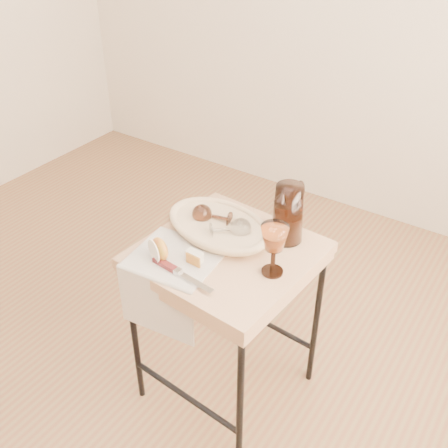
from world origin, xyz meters
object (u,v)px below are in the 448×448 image
Objects in this scene: bread_basket at (219,227)px; wine_goblet at (274,250)px; pitcher at (288,213)px; table_knife at (180,272)px; side_table at (227,325)px; tea_towel at (175,257)px; goblet_lying_b at (228,229)px; apple_half at (160,249)px; goblet_lying_a at (214,216)px.

bread_basket is 2.02× the size of wine_goblet.
wine_goblet is (0.05, -0.19, -0.02)m from pitcher.
wine_goblet is at bearing -8.72° from bread_basket.
wine_goblet is 0.74× the size of table_knife.
tea_towel is at bearing -132.05° from side_table.
side_table is 2.84× the size of table_knife.
wine_goblet reaches higher than bread_basket.
pitcher is (0.22, 0.10, 0.09)m from bread_basket.
side_table is 0.42m from table_knife.
apple_half is (-0.13, -0.22, -0.00)m from goblet_lying_b.
table_knife is (0.11, -0.03, -0.03)m from apple_half.
goblet_lying_b is 0.65× the size of wine_goblet.
bread_basket reaches higher than tea_towel.
table_knife is (0.07, -0.07, 0.01)m from tea_towel.
tea_towel is at bearing -159.26° from wine_goblet.
goblet_lying_b is at bearing 57.11° from tea_towel.
bread_basket reaches higher than side_table.
side_table is 5.94× the size of goblet_lying_a.
side_table is 0.43m from goblet_lying_a.
goblet_lying_b is at bearing 120.63° from side_table.
wine_goblet is (0.19, -0.02, 0.44)m from side_table.
goblet_lying_b is at bearing -12.36° from bread_basket.
goblet_lying_b is 0.25m from apple_half.
apple_half is at bearing -156.12° from wine_goblet.
goblet_lying_a is 0.65× the size of wine_goblet.
wine_goblet is at bearing -5.37° from side_table.
bread_basket is (-0.08, 0.07, 0.37)m from side_table.
tea_towel is (-0.12, -0.13, 0.35)m from side_table.
goblet_lying_a is 0.48× the size of table_knife.
apple_half is (-0.34, -0.15, -0.05)m from wine_goblet.
goblet_lying_b is at bearing 162.80° from wine_goblet.
wine_goblet reaches higher than tea_towel.
table_knife is (-0.02, -0.25, -0.03)m from goblet_lying_b.
tea_towel is at bearing 143.79° from table_knife.
tea_towel is 0.34m from wine_goblet.
pitcher reaches higher than tea_towel.
pitcher reaches higher than side_table.
wine_goblet is 2.12× the size of apple_half.
pitcher is at bearing 69.92° from table_knife.
table_knife is at bearing -119.56° from pitcher.
apple_half reaches higher than tea_towel.
table_knife is (0.04, -0.27, -0.01)m from bread_basket.
bread_basket reaches higher than table_knife.
pitcher is (0.25, 0.08, 0.06)m from goblet_lying_a.
bread_basket is at bearing 98.32° from apple_half.
pitcher reaches higher than goblet_lying_b.
bread_basket is 0.05m from goblet_lying_a.
apple_half is (-0.04, -0.26, -0.00)m from goblet_lying_a.
pitcher reaches higher than goblet_lying_a.
tea_towel is 1.56× the size of wine_goblet.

